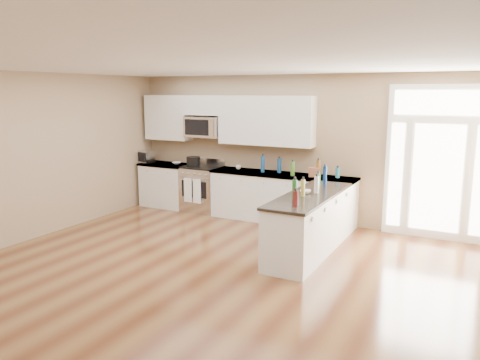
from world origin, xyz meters
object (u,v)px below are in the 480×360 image
object	(u,v)px
stockpot	(193,161)
toaster_oven	(146,156)
peninsula_cabinet	(309,226)
kitchen_range	(202,188)

from	to	relation	value
stockpot	toaster_oven	world-z (taller)	toaster_oven
peninsula_cabinet	toaster_oven	world-z (taller)	toaster_oven
kitchen_range	stockpot	bearing A→B (deg)	-143.37
peninsula_cabinet	kitchen_range	bearing A→B (deg)	153.28
toaster_oven	peninsula_cabinet	bearing A→B (deg)	-5.72
peninsula_cabinet	toaster_oven	distance (m)	4.53
kitchen_range	stockpot	size ratio (longest dim) A/B	3.81
stockpot	peninsula_cabinet	bearing A→B (deg)	-24.01
kitchen_range	toaster_oven	xyz separation A→B (m)	(-1.40, -0.08, 0.60)
peninsula_cabinet	kitchen_range	xyz separation A→B (m)	(-2.88, 1.45, 0.04)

